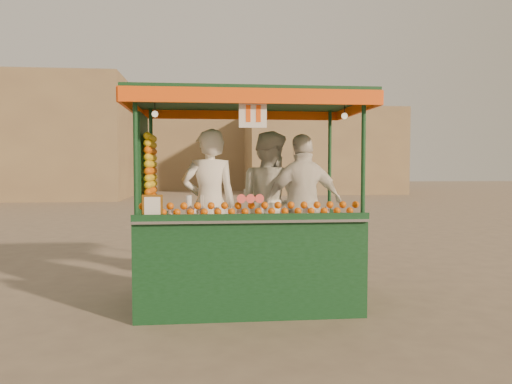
{
  "coord_description": "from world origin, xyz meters",
  "views": [
    {
      "loc": [
        -0.04,
        -5.91,
        1.62
      ],
      "look_at": [
        0.56,
        -0.05,
        1.31
      ],
      "focal_mm": 34.56,
      "sensor_mm": 36.0,
      "label": 1
    }
  ],
  "objects": [
    {
      "name": "ground",
      "position": [
        0.0,
        0.0,
        0.0
      ],
      "size": [
        90.0,
        90.0,
        0.0
      ],
      "primitive_type": "plane",
      "color": "#6A5B4C",
      "rests_on": "ground"
    },
    {
      "name": "juice_cart",
      "position": [
        0.37,
        -0.24,
        0.79
      ],
      "size": [
        2.69,
        1.74,
        2.44
      ],
      "color": "#0E3515",
      "rests_on": "ground"
    },
    {
      "name": "vendor_left",
      "position": [
        0.0,
        -0.09,
        1.17
      ],
      "size": [
        0.69,
        0.5,
        1.77
      ],
      "rotation": [
        0.0,
        0.0,
        3.26
      ],
      "color": "white",
      "rests_on": "ground"
    },
    {
      "name": "building_right",
      "position": [
        7.0,
        24.0,
        2.5
      ],
      "size": [
        9.0,
        6.0,
        5.0
      ],
      "primitive_type": "cube",
      "color": "#937B54",
      "rests_on": "ground"
    },
    {
      "name": "vendor_middle",
      "position": [
        0.77,
        0.34,
        1.17
      ],
      "size": [
        1.09,
        1.09,
        1.78
      ],
      "rotation": [
        0.0,
        0.0,
        2.35
      ],
      "color": "white",
      "rests_on": "ground"
    },
    {
      "name": "vendor_right",
      "position": [
        1.18,
        0.1,
        1.15
      ],
      "size": [
        1.08,
        0.61,
        1.74
      ],
      "rotation": [
        0.0,
        0.0,
        3.33
      ],
      "color": "white",
      "rests_on": "ground"
    },
    {
      "name": "building_left",
      "position": [
        -9.0,
        20.0,
        3.0
      ],
      "size": [
        10.0,
        6.0,
        6.0
      ],
      "primitive_type": "cube",
      "color": "#937B54",
      "rests_on": "ground"
    },
    {
      "name": "building_center",
      "position": [
        -2.0,
        30.0,
        3.5
      ],
      "size": [
        14.0,
        7.0,
        7.0
      ],
      "primitive_type": "cube",
      "color": "#937B54",
      "rests_on": "ground"
    }
  ]
}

